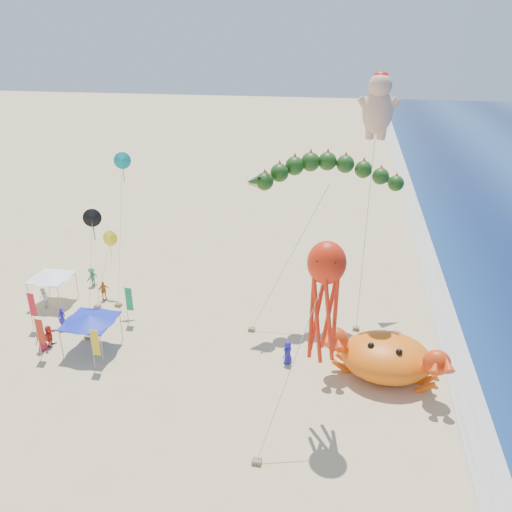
{
  "coord_description": "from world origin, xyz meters",
  "views": [
    {
      "loc": [
        3.99,
        -28.53,
        20.22
      ],
      "look_at": [
        -2.0,
        2.0,
        6.5
      ],
      "focal_mm": 35.0,
      "sensor_mm": 36.0,
      "label": 1
    }
  ],
  "objects_px": {
    "crab_inflatable": "(386,356)",
    "octopus_kite": "(325,292)",
    "canopy_white": "(51,275)",
    "canopy_blue": "(90,319)",
    "dragon_kite": "(327,177)",
    "cherub_kite": "(378,105)"
  },
  "relations": [
    {
      "from": "cherub_kite",
      "to": "canopy_white",
      "type": "bearing_deg",
      "value": -177.15
    },
    {
      "from": "octopus_kite",
      "to": "canopy_blue",
      "type": "relative_size",
      "value": 3.1
    },
    {
      "from": "octopus_kite",
      "to": "canopy_blue",
      "type": "bearing_deg",
      "value": 166.67
    },
    {
      "from": "octopus_kite",
      "to": "dragon_kite",
      "type": "bearing_deg",
      "value": 93.82
    },
    {
      "from": "canopy_blue",
      "to": "canopy_white",
      "type": "relative_size",
      "value": 1.1
    },
    {
      "from": "canopy_blue",
      "to": "dragon_kite",
      "type": "bearing_deg",
      "value": 28.84
    },
    {
      "from": "crab_inflatable",
      "to": "cherub_kite",
      "type": "relative_size",
      "value": 0.42
    },
    {
      "from": "dragon_kite",
      "to": "cherub_kite",
      "type": "distance_m",
      "value": 6.26
    },
    {
      "from": "canopy_white",
      "to": "canopy_blue",
      "type": "bearing_deg",
      "value": -41.2
    },
    {
      "from": "crab_inflatable",
      "to": "canopy_blue",
      "type": "distance_m",
      "value": 20.04
    },
    {
      "from": "cherub_kite",
      "to": "canopy_white",
      "type": "relative_size",
      "value": 5.69
    },
    {
      "from": "crab_inflatable",
      "to": "dragon_kite",
      "type": "height_order",
      "value": "dragon_kite"
    },
    {
      "from": "dragon_kite",
      "to": "octopus_kite",
      "type": "bearing_deg",
      "value": -86.18
    },
    {
      "from": "canopy_blue",
      "to": "canopy_white",
      "type": "bearing_deg",
      "value": 138.8
    },
    {
      "from": "cherub_kite",
      "to": "octopus_kite",
      "type": "distance_m",
      "value": 13.6
    },
    {
      "from": "crab_inflatable",
      "to": "octopus_kite",
      "type": "xyz_separation_m",
      "value": [
        -3.96,
        -4.58,
        6.61
      ]
    },
    {
      "from": "crab_inflatable",
      "to": "cherub_kite",
      "type": "bearing_deg",
      "value": 105.98
    },
    {
      "from": "crab_inflatable",
      "to": "octopus_kite",
      "type": "height_order",
      "value": "octopus_kite"
    },
    {
      "from": "dragon_kite",
      "to": "cherub_kite",
      "type": "xyz_separation_m",
      "value": [
        3.03,
        -1.52,
        5.26
      ]
    },
    {
      "from": "crab_inflatable",
      "to": "canopy_white",
      "type": "xyz_separation_m",
      "value": [
        -26.44,
        4.86,
        0.95
      ]
    },
    {
      "from": "crab_inflatable",
      "to": "octopus_kite",
      "type": "bearing_deg",
      "value": -130.85
    },
    {
      "from": "cherub_kite",
      "to": "octopus_kite",
      "type": "relative_size",
      "value": 1.67
    }
  ]
}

